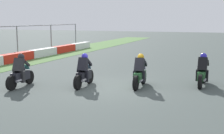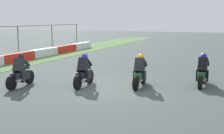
# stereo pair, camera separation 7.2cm
# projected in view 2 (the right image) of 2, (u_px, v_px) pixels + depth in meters

# --- Properties ---
(ground_plane) EXTENTS (120.00, 120.00, 0.00)m
(ground_plane) POSITION_uv_depth(u_px,v_px,m) (113.00, 87.00, 13.51)
(ground_plane) COLOR #424B48
(rider_lane_a) EXTENTS (2.04, 0.55, 1.51)m
(rider_lane_a) POSITION_uv_depth(u_px,v_px,m) (203.00, 73.00, 13.60)
(rider_lane_a) COLOR black
(rider_lane_a) RESTS_ON ground_plane
(rider_lane_b) EXTENTS (2.04, 0.55, 1.51)m
(rider_lane_b) POSITION_uv_depth(u_px,v_px,m) (140.00, 73.00, 13.40)
(rider_lane_b) COLOR black
(rider_lane_b) RESTS_ON ground_plane
(rider_lane_c) EXTENTS (2.04, 0.55, 1.51)m
(rider_lane_c) POSITION_uv_depth(u_px,v_px,m) (84.00, 73.00, 13.53)
(rider_lane_c) COLOR black
(rider_lane_c) RESTS_ON ground_plane
(rider_lane_d) EXTENTS (2.04, 0.55, 1.51)m
(rider_lane_d) POSITION_uv_depth(u_px,v_px,m) (20.00, 73.00, 13.42)
(rider_lane_d) COLOR black
(rider_lane_d) RESTS_ON ground_plane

